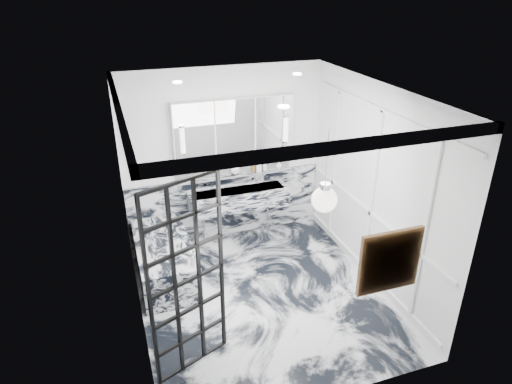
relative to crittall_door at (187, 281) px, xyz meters
name	(u,v)px	position (x,y,z in m)	size (l,w,h in m)	color
floor	(262,295)	(1.13, 0.88, -1.12)	(3.60, 3.60, 0.00)	silver
ceiling	(263,92)	(1.13, 0.88, 1.68)	(3.60, 3.60, 0.00)	white
wall_back	(224,155)	(1.13, 2.68, 0.28)	(3.60, 3.60, 0.00)	white
wall_front	(329,289)	(1.13, -0.92, 0.28)	(3.60, 3.60, 0.00)	white
wall_left	(130,225)	(-0.47, 0.88, 0.28)	(3.60, 3.60, 0.00)	white
wall_right	(375,187)	(2.73, 0.88, 0.28)	(3.60, 3.60, 0.00)	white
marble_clad_back	(226,205)	(1.13, 2.65, -0.60)	(3.18, 0.05, 1.05)	silver
marble_clad_left	(132,229)	(-0.45, 0.88, 0.22)	(0.02, 3.56, 2.68)	silver
panel_molding	(373,194)	(2.71, 0.88, 0.18)	(0.03, 3.40, 2.30)	white
soap_bottle_a	(265,165)	(1.78, 2.59, 0.07)	(0.08, 0.08, 0.20)	#8C5919
soap_bottle_b	(259,166)	(1.68, 2.59, 0.06)	(0.08, 0.09, 0.18)	#4C4C51
soap_bottle_c	(279,165)	(2.03, 2.59, 0.04)	(0.11, 0.11, 0.14)	silver
face_pot	(235,170)	(1.28, 2.59, 0.04)	(0.15, 0.15, 0.15)	white
amber_bottle	(254,169)	(1.59, 2.59, 0.02)	(0.04, 0.04, 0.10)	#8C5919
flower_vase	(193,261)	(0.26, 1.10, -0.51)	(0.07, 0.07, 0.12)	silver
crittall_door	(187,281)	(0.00, 0.00, 0.00)	(0.88, 0.04, 2.24)	black
artwork	(390,261)	(1.77, -0.88, 0.42)	(0.55, 0.05, 0.55)	orange
pendant_light	(324,200)	(1.30, -0.39, 0.91)	(0.25, 0.25, 0.25)	white
trough_sink	(239,198)	(1.28, 2.43, -0.39)	(1.60, 0.45, 0.30)	silver
ledge	(235,175)	(1.28, 2.60, -0.05)	(1.90, 0.14, 0.04)	silver
subway_tile	(234,166)	(1.28, 2.66, 0.08)	(1.90, 0.03, 0.23)	white
mirror_cabinet	(234,130)	(1.28, 2.60, 0.70)	(1.90, 0.16, 1.00)	white
sconce_left	(183,140)	(0.46, 2.51, 0.66)	(0.07, 0.07, 0.40)	white
sconce_right	(286,129)	(2.10, 2.51, 0.66)	(0.07, 0.07, 0.40)	white
bathtub	(164,259)	(-0.04, 1.77, -0.85)	(0.75, 1.65, 0.55)	silver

